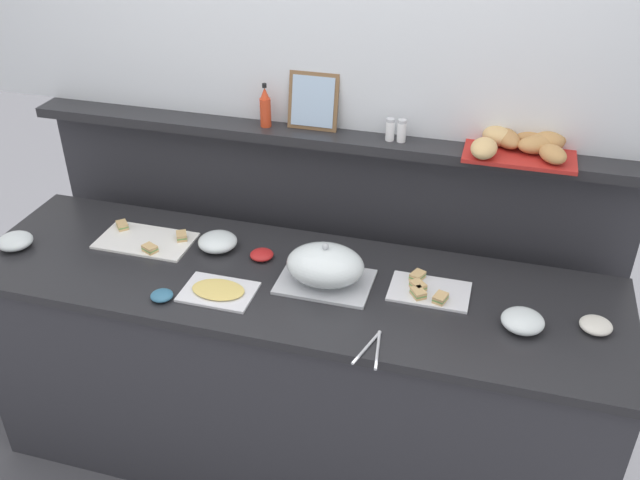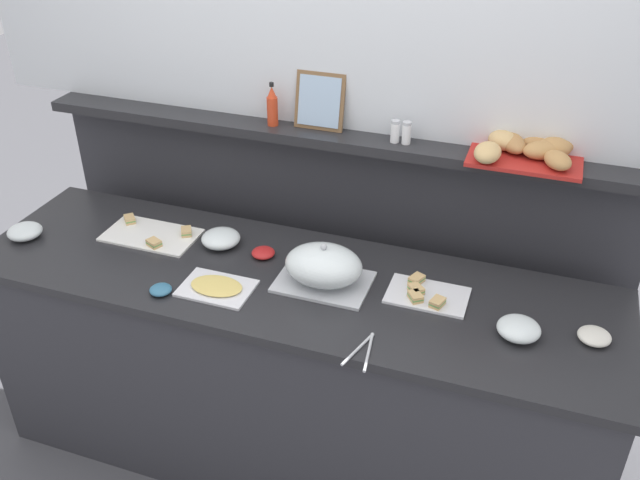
{
  "view_description": "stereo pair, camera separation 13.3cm",
  "coord_description": "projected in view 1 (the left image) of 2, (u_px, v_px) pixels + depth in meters",
  "views": [
    {
      "loc": [
        0.68,
        -1.97,
        2.39
      ],
      "look_at": [
        0.09,
        0.1,
        1.06
      ],
      "focal_mm": 38.62,
      "sensor_mm": 36.0,
      "label": 1
    },
    {
      "loc": [
        0.81,
        -1.93,
        2.39
      ],
      "look_at": [
        0.09,
        0.1,
        1.06
      ],
      "focal_mm": 38.62,
      "sensor_mm": 36.0,
      "label": 2
    }
  ],
  "objects": [
    {
      "name": "framed_picture",
      "position": [
        313.0,
        101.0,
        2.68
      ],
      "size": [
        0.2,
        0.06,
        0.22
      ],
      "color": "brown",
      "rests_on": "back_ledge_unit"
    },
    {
      "name": "back_ledge_unit",
      "position": [
        326.0,
        258.0,
        3.09
      ],
      "size": [
        2.49,
        0.22,
        1.33
      ],
      "color": "#2D2D33",
      "rests_on": "ground_plane"
    },
    {
      "name": "salt_shaker",
      "position": [
        390.0,
        130.0,
        2.61
      ],
      "size": [
        0.03,
        0.03,
        0.09
      ],
      "color": "white",
      "rests_on": "back_ledge_unit"
    },
    {
      "name": "glass_bowl_medium",
      "position": [
        15.0,
        242.0,
        2.71
      ],
      "size": [
        0.14,
        0.14,
        0.06
      ],
      "color": "silver",
      "rests_on": "buffet_counter"
    },
    {
      "name": "ground_plane",
      "position": [
        330.0,
        364.0,
        3.52
      ],
      "size": [
        12.0,
        12.0,
        0.0
      ],
      "primitive_type": "plane",
      "color": "#4C4C51"
    },
    {
      "name": "cold_cuts_platter",
      "position": [
        218.0,
        291.0,
        2.46
      ],
      "size": [
        0.26,
        0.18,
        0.02
      ],
      "color": "silver",
      "rests_on": "buffet_counter"
    },
    {
      "name": "condiment_bowl_dark",
      "position": [
        596.0,
        325.0,
        2.28
      ],
      "size": [
        0.11,
        0.11,
        0.04
      ],
      "primitive_type": "ellipsoid",
      "color": "silver",
      "rests_on": "buffet_counter"
    },
    {
      "name": "sandwich_platter_front",
      "position": [
        147.0,
        240.0,
        2.76
      ],
      "size": [
        0.38,
        0.21,
        0.04
      ],
      "color": "white",
      "rests_on": "buffet_counter"
    },
    {
      "name": "sandwich_platter_rear",
      "position": [
        428.0,
        290.0,
        2.46
      ],
      "size": [
        0.29,
        0.19,
        0.04
      ],
      "color": "silver",
      "rests_on": "buffet_counter"
    },
    {
      "name": "serving_tongs",
      "position": [
        372.0,
        348.0,
        2.2
      ],
      "size": [
        0.08,
        0.19,
        0.01
      ],
      "color": "#B7BABF",
      "rests_on": "buffet_counter"
    },
    {
      "name": "buffet_counter",
      "position": [
        292.0,
        374.0,
        2.78
      ],
      "size": [
        2.44,
        0.7,
        0.93
      ],
      "color": "#2D2D33",
      "rests_on": "ground_plane"
    },
    {
      "name": "condiment_bowl_teal",
      "position": [
        162.0,
        295.0,
        2.43
      ],
      "size": [
        0.08,
        0.08,
        0.03
      ],
      "primitive_type": "ellipsoid",
      "color": "teal",
      "rests_on": "buffet_counter"
    },
    {
      "name": "glass_bowl_small",
      "position": [
        218.0,
        242.0,
        2.7
      ],
      "size": [
        0.15,
        0.15,
        0.06
      ],
      "color": "silver",
      "rests_on": "buffet_counter"
    },
    {
      "name": "bread_basket",
      "position": [
        523.0,
        144.0,
        2.51
      ],
      "size": [
        0.4,
        0.32,
        0.08
      ],
      "color": "#B2231E",
      "rests_on": "back_ledge_unit"
    },
    {
      "name": "serving_cloche",
      "position": [
        325.0,
        267.0,
        2.48
      ],
      "size": [
        0.34,
        0.24,
        0.17
      ],
      "color": "#B7BABF",
      "rests_on": "buffet_counter"
    },
    {
      "name": "condiment_bowl_cream",
      "position": [
        262.0,
        255.0,
        2.65
      ],
      "size": [
        0.09,
        0.09,
        0.03
      ],
      "primitive_type": "ellipsoid",
      "color": "red",
      "rests_on": "buffet_counter"
    },
    {
      "name": "pepper_shaker",
      "position": [
        402.0,
        131.0,
        2.6
      ],
      "size": [
        0.03,
        0.03,
        0.09
      ],
      "color": "white",
      "rests_on": "back_ledge_unit"
    },
    {
      "name": "hot_sauce_bottle",
      "position": [
        265.0,
        108.0,
        2.71
      ],
      "size": [
        0.04,
        0.04,
        0.18
      ],
      "color": "red",
      "rests_on": "back_ledge_unit"
    },
    {
      "name": "glass_bowl_large",
      "position": [
        523.0,
        322.0,
        2.28
      ],
      "size": [
        0.14,
        0.14,
        0.06
      ],
      "color": "silver",
      "rests_on": "buffet_counter"
    }
  ]
}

